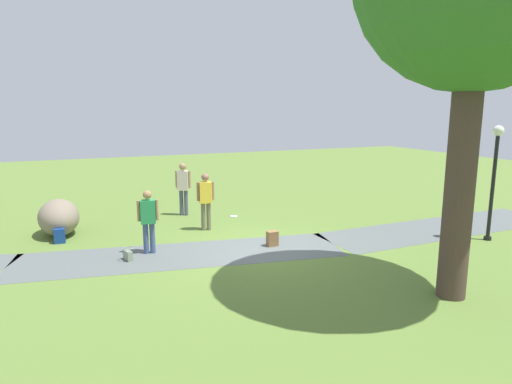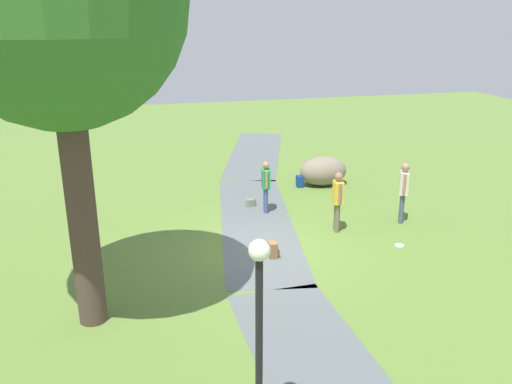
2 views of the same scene
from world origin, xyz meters
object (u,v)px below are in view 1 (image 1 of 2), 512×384
at_px(passerby_on_path, 206,197).
at_px(handbag_on_grass, 128,255).
at_px(lawn_boulder, 59,217).
at_px(spare_backpack_on_lawn, 272,239).
at_px(woman_with_handbag, 148,217).
at_px(frisbee_on_grass, 234,216).
at_px(backpack_by_boulder, 60,236).
at_px(man_near_boulder, 183,185).
at_px(lamp_post, 494,170).

distance_m(passerby_on_path, handbag_on_grass, 3.22).
bearing_deg(lawn_boulder, spare_backpack_on_lawn, 146.98).
height_order(woman_with_handbag, frisbee_on_grass, woman_with_handbag).
bearing_deg(lawn_boulder, backpack_by_boulder, 90.04).
height_order(handbag_on_grass, spare_backpack_on_lawn, spare_backpack_on_lawn).
bearing_deg(spare_backpack_on_lawn, passerby_on_path, -62.21).
bearing_deg(lawn_boulder, frisbee_on_grass, -179.48).
relative_size(woman_with_handbag, passerby_on_path, 0.94).
distance_m(spare_backpack_on_lawn, frisbee_on_grass, 3.41).
height_order(woman_with_handbag, man_near_boulder, man_near_boulder).
bearing_deg(spare_backpack_on_lawn, handbag_on_grass, -5.39).
height_order(lawn_boulder, spare_backpack_on_lawn, lawn_boulder).
distance_m(lawn_boulder, frisbee_on_grass, 5.37).
xyz_separation_m(woman_with_handbag, backpack_by_boulder, (2.08, -1.82, -0.73)).
relative_size(lawn_boulder, backpack_by_boulder, 4.22).
height_order(woman_with_handbag, handbag_on_grass, woman_with_handbag).
relative_size(lamp_post, frisbee_on_grass, 13.11).
height_order(lamp_post, man_near_boulder, lamp_post).
relative_size(passerby_on_path, handbag_on_grass, 5.03).
height_order(passerby_on_path, handbag_on_grass, passerby_on_path).
height_order(man_near_boulder, handbag_on_grass, man_near_boulder).
distance_m(lawn_boulder, handbag_on_grass, 3.39).
relative_size(lawn_boulder, handbag_on_grass, 4.97).
xyz_separation_m(handbag_on_grass, backpack_by_boulder, (1.51, -2.15, 0.05)).
xyz_separation_m(man_near_boulder, frisbee_on_grass, (-1.48, 0.85, -1.03)).
xyz_separation_m(passerby_on_path, handbag_on_grass, (2.50, 1.83, -0.85)).
relative_size(man_near_boulder, passerby_on_path, 1.04).
distance_m(woman_with_handbag, handbag_on_grass, 1.02).
distance_m(woman_with_handbag, frisbee_on_grass, 4.35).
bearing_deg(spare_backpack_on_lawn, man_near_boulder, -73.03).
bearing_deg(handbag_on_grass, spare_backpack_on_lawn, 174.61).
bearing_deg(man_near_boulder, handbag_on_grass, 58.99).
relative_size(passerby_on_path, spare_backpack_on_lawn, 4.27).
bearing_deg(frisbee_on_grass, lawn_boulder, 0.52).
xyz_separation_m(lamp_post, backpack_by_boulder, (10.86, -4.36, -1.77)).
xyz_separation_m(lawn_boulder, handbag_on_grass, (-1.51, 3.01, -0.37)).
bearing_deg(backpack_by_boulder, woman_with_handbag, 138.78).
bearing_deg(woman_with_handbag, backpack_by_boulder, -41.22).
bearing_deg(passerby_on_path, handbag_on_grass, 36.18).
bearing_deg(frisbee_on_grass, woman_with_handbag, 39.92).
bearing_deg(backpack_by_boulder, lamp_post, 158.12).
bearing_deg(backpack_by_boulder, man_near_boulder, -155.44).
height_order(lamp_post, lawn_boulder, lamp_post).
xyz_separation_m(woman_with_handbag, handbag_on_grass, (0.57, 0.33, -0.78)).
distance_m(passerby_on_path, backpack_by_boulder, 4.10).
relative_size(lamp_post, handbag_on_grass, 9.22).
xyz_separation_m(woman_with_handbag, passerby_on_path, (-1.93, -1.50, 0.07)).
height_order(backpack_by_boulder, spare_backpack_on_lawn, same).
bearing_deg(woman_with_handbag, passerby_on_path, -142.11).
bearing_deg(passerby_on_path, backpack_by_boulder, -4.51).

